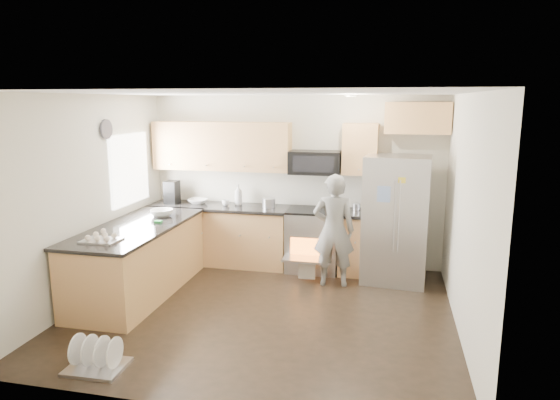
% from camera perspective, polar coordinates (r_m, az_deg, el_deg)
% --- Properties ---
extents(ground, '(4.50, 4.50, 0.00)m').
position_cam_1_polar(ground, '(6.20, -2.02, -12.66)').
color(ground, black).
rests_on(ground, ground).
extents(room_shell, '(4.54, 4.04, 2.62)m').
position_cam_1_polar(room_shell, '(5.76, -2.45, 2.87)').
color(room_shell, silver).
rests_on(room_shell, ground).
extents(back_cabinet_run, '(4.45, 0.64, 2.50)m').
position_cam_1_polar(back_cabinet_run, '(7.67, -3.03, -0.42)').
color(back_cabinet_run, tan).
rests_on(back_cabinet_run, ground).
extents(peninsula, '(0.96, 2.36, 1.02)m').
position_cam_1_polar(peninsula, '(6.87, -15.86, -6.54)').
color(peninsula, tan).
rests_on(peninsula, ground).
extents(stove_range, '(0.76, 0.97, 1.79)m').
position_cam_1_polar(stove_range, '(7.49, 3.82, -2.98)').
color(stove_range, '#B7B7BC').
rests_on(stove_range, ground).
extents(refrigerator, '(0.93, 0.75, 1.78)m').
position_cam_1_polar(refrigerator, '(7.12, 13.10, -2.21)').
color(refrigerator, '#B7B7BC').
rests_on(refrigerator, ground).
extents(person, '(0.60, 0.43, 1.56)m').
position_cam_1_polar(person, '(6.85, 6.16, -3.47)').
color(person, gray).
rests_on(person, ground).
extents(dish_rack, '(0.55, 0.44, 0.33)m').
position_cam_1_polar(dish_rack, '(5.29, -20.21, -16.76)').
color(dish_rack, '#B7B7BC').
rests_on(dish_rack, ground).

